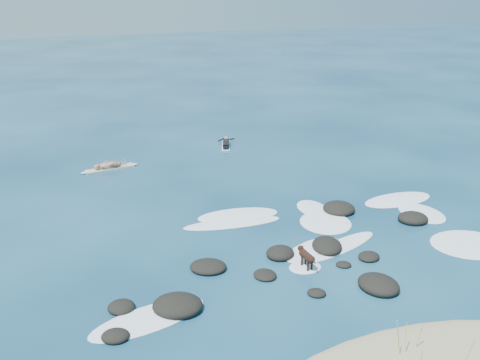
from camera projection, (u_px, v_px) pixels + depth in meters
name	position (u px, v px, depth m)	size (l,w,h in m)	color
ground	(287.00, 237.00, 19.73)	(160.00, 160.00, 0.00)	#0A2642
reef_rocks	(306.00, 257.00, 18.11)	(14.56, 7.23, 0.52)	black
breaking_foam	(331.00, 233.00, 20.07)	(15.35, 7.63, 0.12)	white
standing_surfer_rig	(109.00, 157.00, 26.57)	(2.92, 0.90, 1.66)	beige
paddling_surfer_rig	(226.00, 144.00, 30.46)	(1.24, 2.15, 0.38)	white
dog	(306.00, 256.00, 17.46)	(0.33, 1.10, 0.70)	black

